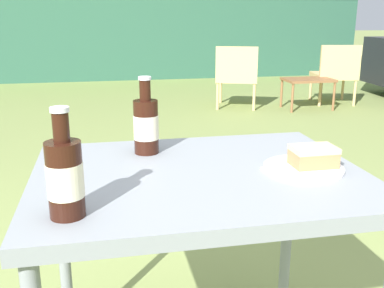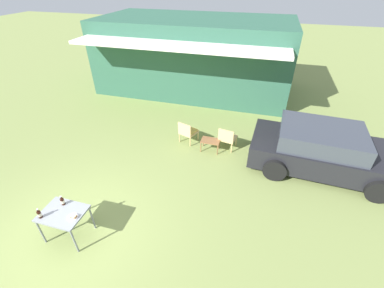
% 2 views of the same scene
% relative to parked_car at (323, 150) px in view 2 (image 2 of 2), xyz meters
% --- Properties ---
extents(ground_plane, '(60.00, 60.00, 0.00)m').
position_rel_parked_car_xyz_m(ground_plane, '(-5.55, -4.05, -0.64)').
color(ground_plane, olive).
extents(cabin_building, '(8.60, 5.48, 3.18)m').
position_rel_parked_car_xyz_m(cabin_building, '(-5.22, 5.10, 0.96)').
color(cabin_building, '#2D5B47').
rests_on(cabin_building, ground_plane).
extents(parked_car, '(4.17, 2.28, 1.32)m').
position_rel_parked_car_xyz_m(parked_car, '(0.00, 0.00, 0.00)').
color(parked_car, black).
rests_on(parked_car, ground_plane).
extents(wicker_chair_cushioned, '(0.65, 0.66, 0.78)m').
position_rel_parked_car_xyz_m(wicker_chair_cushioned, '(-4.12, 0.26, -0.21)').
color(wicker_chair_cushioned, tan).
rests_on(wicker_chair_cushioned, ground_plane).
extents(wicker_chair_plain, '(0.59, 0.60, 0.78)m').
position_rel_parked_car_xyz_m(wicker_chair_plain, '(-2.79, 0.23, -0.21)').
color(wicker_chair_plain, tan).
rests_on(wicker_chair_plain, ground_plane).
extents(garden_side_table, '(0.60, 0.39, 0.38)m').
position_rel_parked_car_xyz_m(garden_side_table, '(-3.28, -0.01, -0.30)').
color(garden_side_table, brown).
rests_on(garden_side_table, ground_plane).
extents(patio_table, '(0.90, 0.70, 0.74)m').
position_rel_parked_car_xyz_m(patio_table, '(-5.55, -4.05, 0.02)').
color(patio_table, gray).
rests_on(patio_table, ground_plane).
extents(cake_on_plate, '(0.22, 0.22, 0.07)m').
position_rel_parked_car_xyz_m(cake_on_plate, '(-5.25, -4.10, 0.11)').
color(cake_on_plate, white).
rests_on(cake_on_plate, patio_table).
extents(cola_bottle_near, '(0.08, 0.08, 0.24)m').
position_rel_parked_car_xyz_m(cola_bottle_near, '(-5.67, -3.85, 0.18)').
color(cola_bottle_near, black).
rests_on(cola_bottle_near, patio_table).
extents(cola_bottle_far, '(0.08, 0.08, 0.24)m').
position_rel_parked_car_xyz_m(cola_bottle_far, '(-5.88, -4.27, 0.18)').
color(cola_bottle_far, black).
rests_on(cola_bottle_far, patio_table).
extents(fork, '(0.16, 0.08, 0.01)m').
position_rel_parked_car_xyz_m(fork, '(-5.30, -4.11, 0.09)').
color(fork, silver).
rests_on(fork, patio_table).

